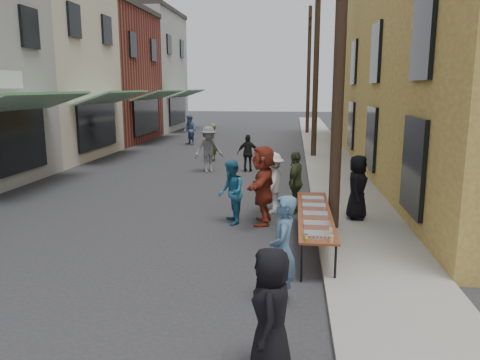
% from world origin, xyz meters
% --- Properties ---
extents(ground, '(120.00, 120.00, 0.00)m').
position_xyz_m(ground, '(0.00, 0.00, 0.00)').
color(ground, '#28282B').
rests_on(ground, ground).
extents(sidewalk, '(2.20, 60.00, 0.10)m').
position_xyz_m(sidewalk, '(5.00, 15.00, 0.05)').
color(sidewalk, gray).
rests_on(sidewalk, ground).
extents(storefront_row, '(8.00, 37.00, 9.00)m').
position_xyz_m(storefront_row, '(-10.00, 14.96, 4.12)').
color(storefront_row, maroon).
rests_on(storefront_row, ground).
extents(building_ochre, '(10.00, 28.00, 10.00)m').
position_xyz_m(building_ochre, '(11.10, 14.00, 5.00)').
color(building_ochre, olive).
rests_on(building_ochre, ground).
extents(utility_pole_near, '(0.26, 0.26, 9.00)m').
position_xyz_m(utility_pole_near, '(4.30, 3.00, 4.50)').
color(utility_pole_near, '#2D2116').
rests_on(utility_pole_near, ground).
extents(utility_pole_mid, '(0.26, 0.26, 9.00)m').
position_xyz_m(utility_pole_mid, '(4.30, 15.00, 4.50)').
color(utility_pole_mid, '#2D2116').
rests_on(utility_pole_mid, ground).
extents(utility_pole_far, '(0.26, 0.26, 9.00)m').
position_xyz_m(utility_pole_far, '(4.30, 27.00, 4.50)').
color(utility_pole_far, '#2D2116').
rests_on(utility_pole_far, ground).
extents(serving_table, '(0.70, 4.00, 0.75)m').
position_xyz_m(serving_table, '(3.80, 1.79, 0.71)').
color(serving_table, brown).
rests_on(serving_table, ground).
extents(catering_tray_sausage, '(0.50, 0.33, 0.08)m').
position_xyz_m(catering_tray_sausage, '(3.80, 0.14, 0.79)').
color(catering_tray_sausage, maroon).
rests_on(catering_tray_sausage, serving_table).
extents(catering_tray_foil_b, '(0.50, 0.33, 0.08)m').
position_xyz_m(catering_tray_foil_b, '(3.80, 0.79, 0.79)').
color(catering_tray_foil_b, '#B2B2B7').
rests_on(catering_tray_foil_b, serving_table).
extents(catering_tray_buns, '(0.50, 0.33, 0.08)m').
position_xyz_m(catering_tray_buns, '(3.80, 1.49, 0.79)').
color(catering_tray_buns, tan).
rests_on(catering_tray_buns, serving_table).
extents(catering_tray_foil_d, '(0.50, 0.33, 0.08)m').
position_xyz_m(catering_tray_foil_d, '(3.80, 2.19, 0.79)').
color(catering_tray_foil_d, '#B2B2B7').
rests_on(catering_tray_foil_d, serving_table).
extents(catering_tray_buns_end, '(0.50, 0.33, 0.08)m').
position_xyz_m(catering_tray_buns_end, '(3.80, 2.89, 0.79)').
color(catering_tray_buns_end, tan).
rests_on(catering_tray_buns_end, serving_table).
extents(condiment_jar_a, '(0.07, 0.07, 0.08)m').
position_xyz_m(condiment_jar_a, '(3.58, -0.16, 0.79)').
color(condiment_jar_a, '#A57F26').
rests_on(condiment_jar_a, serving_table).
extents(condiment_jar_b, '(0.07, 0.07, 0.08)m').
position_xyz_m(condiment_jar_b, '(3.58, -0.06, 0.79)').
color(condiment_jar_b, '#A57F26').
rests_on(condiment_jar_b, serving_table).
extents(condiment_jar_c, '(0.07, 0.07, 0.08)m').
position_xyz_m(condiment_jar_c, '(3.58, 0.04, 0.79)').
color(condiment_jar_c, '#A57F26').
rests_on(condiment_jar_c, serving_table).
extents(cup_stack, '(0.08, 0.08, 0.12)m').
position_xyz_m(cup_stack, '(4.00, -0.11, 0.81)').
color(cup_stack, tan).
rests_on(cup_stack, serving_table).
extents(guest_front_a, '(0.50, 0.77, 1.56)m').
position_xyz_m(guest_front_a, '(3.11, -2.83, 0.78)').
color(guest_front_a, black).
rests_on(guest_front_a, ground).
extents(guest_front_b, '(0.44, 0.65, 1.74)m').
position_xyz_m(guest_front_b, '(3.20, -0.96, 0.87)').
color(guest_front_b, '#446383').
rests_on(guest_front_b, ground).
extents(guest_front_c, '(0.79, 0.91, 1.60)m').
position_xyz_m(guest_front_c, '(1.81, 3.33, 0.80)').
color(guest_front_c, '#216489').
rests_on(guest_front_c, ground).
extents(guest_front_d, '(0.80, 1.16, 1.65)m').
position_xyz_m(guest_front_d, '(2.79, 4.50, 0.83)').
color(guest_front_d, white).
rests_on(guest_front_d, ground).
extents(guest_front_e, '(0.64, 1.06, 1.69)m').
position_xyz_m(guest_front_e, '(3.40, 4.57, 0.85)').
color(guest_front_e, '#44522F').
rests_on(guest_front_e, ground).
extents(guest_queue_back, '(0.64, 1.84, 1.97)m').
position_xyz_m(guest_queue_back, '(2.60, 3.43, 0.98)').
color(guest_queue_back, maroon).
rests_on(guest_queue_back, ground).
extents(server, '(0.71, 0.90, 1.61)m').
position_xyz_m(server, '(4.93, 3.81, 0.91)').
color(server, black).
rests_on(server, sidewalk).
extents(passerby_left, '(1.37, 1.20, 1.84)m').
position_xyz_m(passerby_left, '(-0.05, 10.49, 0.92)').
color(passerby_left, slate).
rests_on(passerby_left, ground).
extents(passerby_mid, '(0.89, 0.38, 1.50)m').
position_xyz_m(passerby_mid, '(1.52, 10.74, 0.75)').
color(passerby_mid, black).
rests_on(passerby_mid, ground).
extents(passerby_right, '(0.54, 0.71, 1.74)m').
position_xyz_m(passerby_right, '(-0.40, 13.26, 0.87)').
color(passerby_right, '#58673B').
rests_on(passerby_right, ground).
extents(passerby_far, '(1.09, 1.08, 1.77)m').
position_xyz_m(passerby_far, '(-2.80, 19.33, 0.89)').
color(passerby_far, '#48668B').
rests_on(passerby_far, ground).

